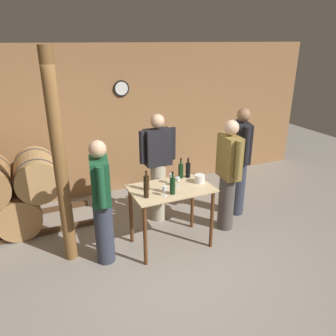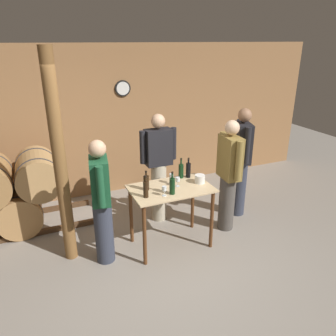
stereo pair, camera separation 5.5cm
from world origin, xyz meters
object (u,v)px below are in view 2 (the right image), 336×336
at_px(wine_bottle_left, 146,183).
at_px(wine_glass_near_center, 171,177).
at_px(person_host, 241,160).
at_px(person_visitor_bearded, 159,166).
at_px(wine_bottle_center, 172,186).
at_px(wine_bottle_right, 181,170).
at_px(ice_bucket, 200,179).
at_px(wine_glass_near_right, 178,180).
at_px(person_visitor_with_scarf, 101,201).
at_px(wine_glass_near_left, 164,189).
at_px(wine_bottle_far_left, 146,189).
at_px(wine_bottle_far_right, 188,170).
at_px(person_visitor_near_door, 229,174).
at_px(wooden_post, 60,163).

distance_m(wine_bottle_left, wine_glass_near_center, 0.39).
distance_m(person_host, person_visitor_bearded, 1.32).
bearing_deg(wine_bottle_center, wine_bottle_left, 136.74).
xyz_separation_m(wine_bottle_right, person_host, (1.12, 0.12, -0.05)).
bearing_deg(wine_glass_near_center, ice_bucket, -19.64).
distance_m(wine_glass_near_right, person_visitor_with_scarf, 1.05).
bearing_deg(wine_glass_near_left, person_visitor_bearded, 72.45).
bearing_deg(wine_bottle_far_left, wine_bottle_far_right, 25.06).
bearing_deg(person_visitor_with_scarf, wine_bottle_left, 5.59).
bearing_deg(person_host, wine_bottle_left, -169.81).
distance_m(wine_bottle_far_left, person_visitor_near_door, 1.38).
height_order(wooden_post, person_visitor_with_scarf, wooden_post).
distance_m(ice_bucket, person_visitor_bearded, 0.81).
distance_m(wooden_post, person_visitor_bearded, 1.60).
height_order(wooden_post, wine_bottle_left, wooden_post).
bearing_deg(wine_bottle_far_right, wine_bottle_far_left, -154.94).
bearing_deg(person_visitor_bearded, wine_bottle_far_left, -120.89).
distance_m(wine_bottle_center, person_visitor_with_scarf, 0.91).
bearing_deg(wooden_post, wine_bottle_far_right, -1.18).
bearing_deg(wine_bottle_left, wine_bottle_right, 17.41).
bearing_deg(person_visitor_with_scarf, wine_bottle_right, 11.52).
height_order(wine_bottle_left, wine_bottle_right, wine_bottle_right).
xyz_separation_m(wine_bottle_left, person_visitor_with_scarf, (-0.62, -0.06, -0.11)).
bearing_deg(person_visitor_near_door, wine_bottle_center, -166.77).
bearing_deg(wine_glass_near_right, ice_bucket, -2.95).
bearing_deg(wine_bottle_far_right, ice_bucket, -76.11).
bearing_deg(wine_glass_near_right, person_visitor_with_scarf, 179.88).
height_order(wine_glass_near_right, person_visitor_bearded, person_visitor_bearded).
bearing_deg(wine_glass_near_left, wine_glass_near_center, 52.75).
xyz_separation_m(wine_bottle_far_left, wine_bottle_right, (0.68, 0.39, -0.00)).
distance_m(wooden_post, person_visitor_with_scarf, 0.68).
bearing_deg(wine_bottle_far_right, person_visitor_bearded, 116.93).
distance_m(wine_glass_near_center, person_visitor_near_door, 0.90).
xyz_separation_m(wine_glass_near_center, person_visitor_near_door, (0.90, -0.06, -0.09)).
bearing_deg(wooden_post, wine_glass_near_center, -5.77).
relative_size(wine_bottle_left, wine_bottle_center, 0.87).
height_order(wine_bottle_left, wine_glass_near_left, wine_bottle_left).
bearing_deg(person_visitor_near_door, person_visitor_bearded, 141.11).
relative_size(person_visitor_with_scarf, person_visitor_near_door, 0.97).
distance_m(wine_bottle_right, wine_glass_near_left, 0.63).
relative_size(wine_bottle_far_left, ice_bucket, 2.07).
distance_m(wooden_post, wine_bottle_far_right, 1.76).
bearing_deg(wine_bottle_far_right, wine_bottle_center, -136.83).
bearing_deg(person_host, wine_bottle_far_right, -171.74).
height_order(wooden_post, wine_glass_near_right, wooden_post).
bearing_deg(person_visitor_with_scarf, wine_bottle_far_left, -14.91).
relative_size(wine_bottle_center, wine_bottle_right, 1.03).
distance_m(wine_glass_near_center, person_host, 1.35).
height_order(person_visitor_bearded, person_visitor_near_door, person_visitor_bearded).
xyz_separation_m(wine_glass_near_right, person_visitor_bearded, (0.01, 0.73, -0.06)).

